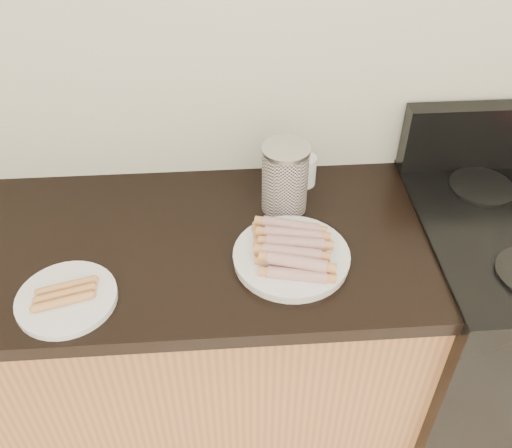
{
  "coord_description": "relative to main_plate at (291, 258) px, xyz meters",
  "views": [
    {
      "loc": [
        -0.12,
        0.61,
        1.9
      ],
      "look_at": [
        -0.05,
        1.62,
        1.01
      ],
      "focal_mm": 40.0,
      "sensor_mm": 36.0,
      "label": 1
    }
  ],
  "objects": [
    {
      "name": "burner_far_left",
      "position": [
        0.57,
        0.24,
        0.01
      ],
      "size": [
        0.18,
        0.18,
        0.01
      ],
      "primitive_type": "cylinder",
      "color": "black",
      "rests_on": "stove"
    },
    {
      "name": "cabinet_base",
      "position": [
        -0.74,
        0.09,
        -0.48
      ],
      "size": [
        2.2,
        0.59,
        0.86
      ],
      "primitive_type": "cube",
      "color": "#AC6B35",
      "rests_on": "floor"
    },
    {
      "name": "main_plate",
      "position": [
        0.0,
        0.0,
        0.0
      ],
      "size": [
        0.36,
        0.36,
        0.02
      ],
      "primitive_type": "cylinder",
      "rotation": [
        0.0,
        0.0,
        -0.3
      ],
      "color": "white",
      "rests_on": "counter_slab"
    },
    {
      "name": "wall_back",
      "position": [
        -0.04,
        0.4,
        0.39
      ],
      "size": [
        4.0,
        0.04,
        2.6
      ],
      "primitive_type": "cube",
      "color": "silver",
      "rests_on": "ground"
    },
    {
      "name": "plain_sausages",
      "position": [
        -0.53,
        -0.09,
        0.02
      ],
      "size": [
        0.13,
        0.1,
        0.02
      ],
      "rotation": [
        0.0,
        0.0,
        0.27
      ],
      "color": "#B3673B",
      "rests_on": "side_plate"
    },
    {
      "name": "side_plate",
      "position": [
        -0.53,
        -0.09,
        -0.0
      ],
      "size": [
        0.27,
        0.27,
        0.02
      ],
      "primitive_type": "cylinder",
      "rotation": [
        0.0,
        0.0,
        0.19
      ],
      "color": "white",
      "rests_on": "counter_slab"
    },
    {
      "name": "hotdog_pile",
      "position": [
        0.0,
        -0.0,
        0.04
      ],
      "size": [
        0.14,
        0.23,
        0.06
      ],
      "rotation": [
        0.0,
        0.0,
        -0.26
      ],
      "color": "brown",
      "rests_on": "main_plate"
    },
    {
      "name": "mug",
      "position": [
        0.07,
        0.32,
        0.03
      ],
      "size": [
        0.09,
        0.09,
        0.09
      ],
      "primitive_type": "cylinder",
      "rotation": [
        0.0,
        0.0,
        0.41
      ],
      "color": "silver",
      "rests_on": "counter_slab"
    },
    {
      "name": "canister",
      "position": [
        0.0,
        0.21,
        0.09
      ],
      "size": [
        0.13,
        0.13,
        0.2
      ],
      "rotation": [
        0.0,
        0.0,
        0.3
      ],
      "color": "silver",
      "rests_on": "counter_slab"
    }
  ]
}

